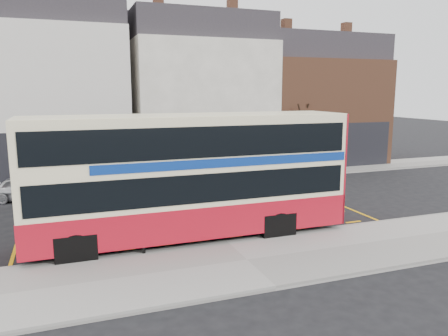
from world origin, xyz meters
name	(u,v)px	position (x,y,z in m)	size (l,w,h in m)	color
ground	(222,241)	(0.00, 0.00, 0.00)	(120.00, 120.00, 0.00)	black
pavement	(247,262)	(0.00, -2.30, 0.07)	(40.00, 4.00, 0.15)	#9B9893
kerb	(226,242)	(0.00, -0.38, 0.07)	(40.00, 0.15, 0.15)	gray
far_pavement	(160,181)	(0.00, 11.00, 0.07)	(50.00, 3.00, 0.15)	#9B9893
road_markings	(209,228)	(0.00, 1.60, 0.01)	(14.00, 3.40, 0.01)	#F5B20C
terrace_left	(56,92)	(-5.50, 14.99, 5.32)	(8.00, 8.01, 11.80)	silver
terrace_green_shop	(196,95)	(3.50, 14.99, 5.07)	(9.00, 8.01, 11.30)	white
terrace_right	(310,101)	(12.50, 14.99, 4.57)	(9.00, 8.01, 10.30)	brown
double_decker_bus	(191,175)	(-0.97, 0.60, 2.40)	(11.41, 2.66, 4.56)	#FAEEBE
bus_stop_post	(144,201)	(-2.89, -0.62, 1.88)	(0.71, 0.13, 2.86)	black
car_silver	(28,188)	(-7.02, 8.82, 0.63)	(1.48, 3.68, 1.26)	silver
car_grey	(132,179)	(-1.91, 8.99, 0.68)	(1.44, 4.13, 1.36)	#373B3E
car_white	(290,168)	(7.87, 9.43, 0.62)	(1.74, 4.28, 1.24)	silver
street_tree_right	(294,112)	(9.23, 11.57, 3.97)	(2.70, 2.70, 5.82)	black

